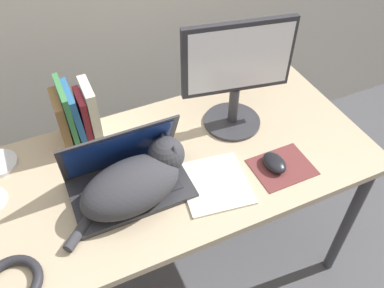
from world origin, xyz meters
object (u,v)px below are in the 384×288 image
(laptop, at_px, (127,177))
(computer_mouse, at_px, (274,163))
(cable_coil, at_px, (12,283))
(book_row, at_px, (76,116))
(external_monitor, at_px, (237,73))
(notepad, at_px, (215,183))
(cat, at_px, (136,182))

(laptop, xyz_separation_m, computer_mouse, (0.48, -0.13, -0.02))
(cable_coil, bearing_deg, book_row, 57.44)
(external_monitor, distance_m, computer_mouse, 0.33)
(computer_mouse, bearing_deg, book_row, 144.16)
(laptop, relative_size, external_monitor, 0.90)
(external_monitor, distance_m, notepad, 0.38)
(book_row, bearing_deg, cable_coil, -122.56)
(computer_mouse, relative_size, book_row, 0.41)
(book_row, relative_size, notepad, 0.96)
(external_monitor, bearing_deg, cat, -156.99)
(book_row, bearing_deg, laptop, -73.05)
(external_monitor, bearing_deg, book_row, 164.60)
(cat, height_order, cable_coil, cat)
(external_monitor, xyz_separation_m, notepad, (-0.20, -0.24, -0.22))
(computer_mouse, xyz_separation_m, notepad, (-0.22, 0.02, -0.02))
(book_row, distance_m, cable_coil, 0.57)
(laptop, height_order, cable_coil, laptop)
(external_monitor, height_order, computer_mouse, external_monitor)
(cat, distance_m, book_row, 0.35)
(external_monitor, distance_m, cable_coil, 0.93)
(external_monitor, bearing_deg, cable_coil, -158.78)
(computer_mouse, distance_m, cable_coil, 0.87)
(computer_mouse, relative_size, notepad, 0.39)
(external_monitor, relative_size, notepad, 1.64)
(laptop, xyz_separation_m, cable_coil, (-0.39, -0.20, -0.03))
(notepad, bearing_deg, cable_coil, -172.43)
(notepad, bearing_deg, computer_mouse, -4.10)
(laptop, distance_m, notepad, 0.28)
(external_monitor, xyz_separation_m, computer_mouse, (0.02, -0.26, -0.21))
(computer_mouse, xyz_separation_m, cable_coil, (-0.87, -0.07, -0.01))
(cat, bearing_deg, external_monitor, 23.01)
(cat, bearing_deg, notepad, -12.57)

